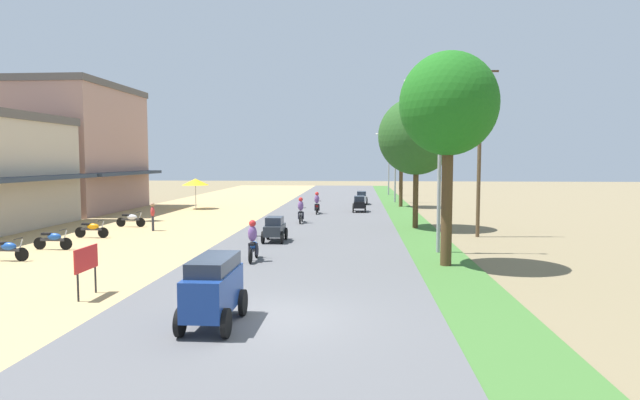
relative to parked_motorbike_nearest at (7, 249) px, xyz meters
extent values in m
plane|color=#7A6B4C|center=(11.76, -6.85, -0.55)|extent=(180.00, 180.00, 0.00)
cube|color=#565659|center=(11.76, -6.85, -0.51)|extent=(9.00, 140.00, 0.08)
cube|color=#3D6B2D|center=(17.46, -6.85, -0.52)|extent=(2.40, 140.00, 0.06)
cube|color=#2D3847|center=(-4.26, 8.10, 2.52)|extent=(1.20, 12.77, 0.25)
cube|color=tan|center=(-8.24, 20.72, 4.25)|extent=(6.72, 11.00, 9.60)
cube|color=#2D3847|center=(-4.28, 20.72, 2.52)|extent=(1.20, 11.00, 0.25)
cube|color=#59514C|center=(-8.24, 20.72, 9.30)|extent=(6.92, 11.20, 0.50)
cylinder|color=black|center=(0.59, 0.00, -0.21)|extent=(0.56, 0.06, 0.56)
cube|color=#333338|center=(-0.03, 0.00, -0.03)|extent=(1.12, 0.12, 0.12)
ellipsoid|color=#1E4CA5|center=(0.05, 0.00, 0.11)|extent=(0.64, 0.28, 0.32)
cube|color=black|center=(-0.31, 0.00, 0.23)|extent=(0.44, 0.20, 0.10)
cylinder|color=#A5A8AD|center=(0.53, 0.00, 0.06)|extent=(0.26, 0.05, 0.68)
cylinder|color=black|center=(0.47, 0.00, 0.43)|extent=(0.04, 0.54, 0.04)
cylinder|color=black|center=(0.88, 2.69, -0.21)|extent=(0.56, 0.06, 0.56)
cylinder|color=black|center=(-0.36, 2.69, -0.21)|extent=(0.56, 0.06, 0.56)
cube|color=#333338|center=(0.26, 2.69, -0.03)|extent=(1.12, 0.12, 0.12)
ellipsoid|color=#1E4CA5|center=(0.34, 2.69, 0.11)|extent=(0.64, 0.28, 0.32)
cube|color=black|center=(-0.02, 2.69, 0.23)|extent=(0.44, 0.20, 0.10)
cylinder|color=#A5A8AD|center=(0.82, 2.69, 0.06)|extent=(0.26, 0.05, 0.68)
cylinder|color=black|center=(0.76, 2.69, 0.43)|extent=(0.04, 0.54, 0.04)
cylinder|color=black|center=(0.79, 6.33, -0.21)|extent=(0.56, 0.06, 0.56)
cylinder|color=black|center=(-0.45, 6.33, -0.21)|extent=(0.56, 0.06, 0.56)
cube|color=#333338|center=(0.17, 6.33, -0.03)|extent=(1.12, 0.12, 0.12)
ellipsoid|color=orange|center=(0.25, 6.33, 0.11)|extent=(0.64, 0.28, 0.32)
cube|color=black|center=(-0.11, 6.33, 0.23)|extent=(0.44, 0.20, 0.10)
cylinder|color=#A5A8AD|center=(0.73, 6.33, 0.06)|extent=(0.26, 0.05, 0.68)
cylinder|color=black|center=(0.67, 6.33, 0.43)|extent=(0.04, 0.54, 0.04)
cylinder|color=black|center=(0.87, 10.84, -0.21)|extent=(0.56, 0.06, 0.56)
cylinder|color=black|center=(-0.37, 10.84, -0.21)|extent=(0.56, 0.06, 0.56)
cube|color=#333338|center=(0.25, 10.84, -0.03)|extent=(1.12, 0.12, 0.12)
ellipsoid|color=silver|center=(0.33, 10.84, 0.11)|extent=(0.64, 0.28, 0.32)
cube|color=black|center=(-0.03, 10.84, 0.23)|extent=(0.44, 0.20, 0.10)
cylinder|color=#A5A8AD|center=(0.81, 10.84, 0.06)|extent=(0.26, 0.05, 0.68)
cylinder|color=black|center=(0.75, 10.84, 0.43)|extent=(0.04, 0.54, 0.04)
cylinder|color=#262628|center=(6.04, -5.59, -0.09)|extent=(0.06, 0.06, 0.80)
cylinder|color=#262628|center=(6.04, -4.59, -0.09)|extent=(0.06, 0.06, 0.80)
cube|color=red|center=(6.04, -5.09, 0.66)|extent=(0.04, 1.30, 0.70)
cylinder|color=#99999E|center=(0.53, 22.75, 0.56)|extent=(0.05, 0.05, 2.10)
cone|color=gold|center=(0.53, 22.75, 1.76)|extent=(2.20, 2.20, 0.55)
cylinder|color=#33333D|center=(2.31, 9.18, -0.08)|extent=(0.14, 0.14, 0.82)
cylinder|color=#33333D|center=(2.24, 9.34, -0.08)|extent=(0.14, 0.14, 0.82)
ellipsoid|color=#BF3333|center=(2.28, 9.26, 0.61)|extent=(0.36, 0.42, 0.56)
sphere|color=#9E7556|center=(2.28, 9.26, 1.02)|extent=(0.22, 0.22, 0.22)
cylinder|color=#4C351E|center=(17.43, 0.45, 2.06)|extent=(0.42, 0.42, 5.10)
ellipsoid|color=#1C6019|center=(17.43, 0.45, 5.69)|extent=(3.72, 3.72, 3.91)
cylinder|color=#4C351E|center=(17.46, 11.70, 1.61)|extent=(0.32, 0.32, 4.21)
ellipsoid|color=#25501E|center=(17.46, 11.70, 4.98)|extent=(4.53, 4.53, 4.59)
cylinder|color=#4C351E|center=(17.74, 26.17, 1.79)|extent=(0.32, 0.32, 4.56)
ellipsoid|color=#215B25|center=(17.74, 26.17, 4.96)|extent=(3.44, 3.44, 3.23)
cylinder|color=gray|center=(17.56, 3.32, 3.35)|extent=(0.16, 0.16, 7.69)
cylinder|color=gray|center=(16.86, 3.32, 7.05)|extent=(1.40, 0.08, 0.08)
ellipsoid|color=silver|center=(16.16, 3.32, 6.98)|extent=(0.36, 0.20, 0.14)
cylinder|color=gray|center=(18.26, 3.32, 7.05)|extent=(1.40, 0.08, 0.08)
ellipsoid|color=silver|center=(18.96, 3.32, 6.98)|extent=(0.36, 0.20, 0.14)
cylinder|color=gray|center=(17.56, 30.93, 3.16)|extent=(0.16, 0.16, 7.30)
cylinder|color=gray|center=(16.86, 30.93, 6.66)|extent=(1.40, 0.08, 0.08)
ellipsoid|color=silver|center=(16.16, 30.93, 6.59)|extent=(0.36, 0.20, 0.14)
cylinder|color=gray|center=(18.26, 30.93, 6.66)|extent=(1.40, 0.08, 0.08)
ellipsoid|color=silver|center=(18.96, 30.93, 6.59)|extent=(0.36, 0.20, 0.14)
cylinder|color=gray|center=(17.56, 41.79, 3.17)|extent=(0.16, 0.16, 7.33)
cylinder|color=gray|center=(16.86, 41.79, 6.68)|extent=(1.40, 0.08, 0.08)
ellipsoid|color=silver|center=(16.16, 41.79, 6.61)|extent=(0.36, 0.20, 0.14)
cylinder|color=gray|center=(18.26, 41.79, 6.68)|extent=(1.40, 0.08, 0.08)
ellipsoid|color=silver|center=(18.96, 41.79, 6.61)|extent=(0.36, 0.20, 0.14)
cylinder|color=brown|center=(20.43, 8.58, 4.08)|extent=(0.20, 0.20, 9.26)
cube|color=#473323|center=(20.43, 8.58, 8.21)|extent=(1.80, 0.10, 0.10)
cube|color=navy|center=(10.54, -7.51, 0.38)|extent=(0.95, 2.40, 0.95)
cube|color=#232B38|center=(10.54, -7.41, 1.03)|extent=(0.87, 2.00, 0.35)
cylinder|color=black|center=(10.00, -6.64, -0.13)|extent=(0.12, 0.68, 0.68)
cylinder|color=black|center=(11.07, -6.64, -0.13)|extent=(0.12, 0.68, 0.68)
cylinder|color=black|center=(10.00, -8.37, -0.13)|extent=(0.12, 0.68, 0.68)
cylinder|color=black|center=(11.07, -8.37, -0.13)|extent=(0.12, 0.68, 0.68)
cube|color=#282D33|center=(9.91, 5.74, 0.11)|extent=(0.84, 1.95, 0.50)
cube|color=#232B38|center=(9.91, 5.69, 0.56)|extent=(0.77, 1.10, 0.40)
cylinder|color=black|center=(9.44, 6.44, -0.17)|extent=(0.10, 0.60, 0.60)
cylinder|color=black|center=(10.38, 6.44, -0.17)|extent=(0.10, 0.60, 0.60)
cylinder|color=black|center=(9.44, 5.04, -0.17)|extent=(0.10, 0.60, 0.60)
cylinder|color=black|center=(10.38, 5.04, -0.17)|extent=(0.10, 0.60, 0.60)
cube|color=black|center=(14.12, 21.09, 0.11)|extent=(0.84, 1.95, 0.50)
cube|color=#232B38|center=(14.12, 21.14, 0.56)|extent=(0.77, 1.10, 0.40)
cylinder|color=black|center=(14.59, 20.39, -0.17)|extent=(0.10, 0.60, 0.60)
cylinder|color=black|center=(13.65, 20.39, -0.17)|extent=(0.10, 0.60, 0.60)
cylinder|color=black|center=(14.59, 21.79, -0.17)|extent=(0.10, 0.60, 0.60)
cylinder|color=black|center=(13.65, 21.79, -0.17)|extent=(0.10, 0.60, 0.60)
cube|color=#B7BCC1|center=(14.33, 28.11, 0.10)|extent=(0.88, 2.25, 0.44)
cube|color=#232B38|center=(14.33, 28.01, 0.52)|extent=(0.81, 1.30, 0.40)
cylinder|color=black|center=(14.82, 27.30, -0.15)|extent=(0.11, 0.64, 0.64)
cylinder|color=black|center=(13.83, 27.30, -0.15)|extent=(0.11, 0.64, 0.64)
cylinder|color=black|center=(14.82, 28.92, -0.15)|extent=(0.11, 0.64, 0.64)
cylinder|color=black|center=(13.83, 28.92, -0.15)|extent=(0.11, 0.64, 0.64)
cylinder|color=black|center=(9.85, 1.38, -0.19)|extent=(0.06, 0.56, 0.56)
cylinder|color=black|center=(9.85, 0.14, -0.19)|extent=(0.06, 0.56, 0.56)
cube|color=#333338|center=(9.85, 0.76, -0.01)|extent=(0.12, 1.12, 0.12)
ellipsoid|color=#1E4CA5|center=(9.85, 0.84, 0.13)|extent=(0.28, 0.64, 0.32)
cube|color=black|center=(9.85, 0.48, 0.25)|extent=(0.20, 0.44, 0.10)
cylinder|color=#A5A8AD|center=(9.85, 1.32, 0.08)|extent=(0.05, 0.26, 0.68)
cylinder|color=black|center=(9.85, 1.26, 0.45)|extent=(0.54, 0.04, 0.04)
ellipsoid|color=#724C8C|center=(9.85, 0.56, 0.65)|extent=(0.36, 0.28, 0.64)
sphere|color=red|center=(9.85, 0.60, 1.05)|extent=(0.28, 0.28, 0.28)
cylinder|color=#2D2D38|center=(9.71, 0.66, 0.01)|extent=(0.12, 0.12, 0.48)
cylinder|color=#2D2D38|center=(9.99, 0.66, 0.01)|extent=(0.12, 0.12, 0.48)
cylinder|color=black|center=(10.36, 14.19, -0.19)|extent=(0.06, 0.56, 0.56)
cylinder|color=black|center=(10.36, 12.95, -0.19)|extent=(0.06, 0.56, 0.56)
cube|color=#333338|center=(10.36, 13.57, -0.01)|extent=(0.12, 1.12, 0.12)
ellipsoid|color=silver|center=(10.36, 13.65, 0.13)|extent=(0.28, 0.64, 0.32)
cube|color=black|center=(10.36, 13.29, 0.25)|extent=(0.20, 0.44, 0.10)
cylinder|color=#A5A8AD|center=(10.36, 14.13, 0.08)|extent=(0.05, 0.26, 0.68)
cylinder|color=black|center=(10.36, 14.07, 0.45)|extent=(0.54, 0.04, 0.04)
ellipsoid|color=#724C8C|center=(10.36, 13.37, 0.65)|extent=(0.36, 0.28, 0.64)
sphere|color=red|center=(10.36, 13.41, 1.05)|extent=(0.28, 0.28, 0.28)
cylinder|color=#2D2D38|center=(10.22, 13.47, 0.01)|extent=(0.12, 0.12, 0.48)
cylinder|color=#2D2D38|center=(10.50, 13.47, 0.01)|extent=(0.12, 0.12, 0.48)
cylinder|color=black|center=(10.94, 20.00, -0.19)|extent=(0.06, 0.56, 0.56)
cylinder|color=black|center=(10.94, 18.76, -0.19)|extent=(0.06, 0.56, 0.56)
cube|color=#333338|center=(10.94, 19.38, -0.01)|extent=(0.12, 1.12, 0.12)
ellipsoid|color=red|center=(10.94, 19.46, 0.13)|extent=(0.28, 0.64, 0.32)
cube|color=black|center=(10.94, 19.10, 0.25)|extent=(0.20, 0.44, 0.10)
cylinder|color=#A5A8AD|center=(10.94, 19.94, 0.08)|extent=(0.05, 0.26, 0.68)
cylinder|color=black|center=(10.94, 19.88, 0.45)|extent=(0.54, 0.04, 0.04)
ellipsoid|color=#724C8C|center=(10.94, 19.18, 0.65)|extent=(0.36, 0.28, 0.64)
sphere|color=red|center=(10.94, 19.22, 1.05)|extent=(0.28, 0.28, 0.28)
cylinder|color=#2D2D38|center=(10.80, 19.28, 0.01)|extent=(0.12, 0.12, 0.48)
cylinder|color=#2D2D38|center=(11.08, 19.28, 0.01)|extent=(0.12, 0.12, 0.48)
camera|label=1|loc=(14.05, -19.79, 3.56)|focal=29.38mm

